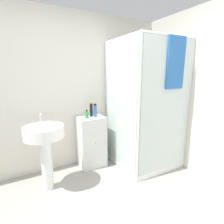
# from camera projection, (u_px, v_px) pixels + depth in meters

# --- Properties ---
(wall_back) EXTENTS (6.40, 0.06, 2.50)m
(wall_back) POSITION_uv_depth(u_px,v_px,m) (67.00, 93.00, 2.83)
(wall_back) COLOR silver
(wall_back) RESTS_ON ground_plane
(shower_enclosure) EXTENTS (1.00, 1.03, 2.08)m
(shower_enclosure) POSITION_uv_depth(u_px,v_px,m) (144.00, 135.00, 2.97)
(shower_enclosure) COLOR white
(shower_enclosure) RESTS_ON ground_plane
(vanity_cabinet) EXTENTS (0.43, 0.39, 0.86)m
(vanity_cabinet) POSITION_uv_depth(u_px,v_px,m) (91.00, 141.00, 2.97)
(vanity_cabinet) COLOR silver
(vanity_cabinet) RESTS_ON ground_plane
(sink) EXTENTS (0.51, 0.51, 1.03)m
(sink) POSITION_uv_depth(u_px,v_px,m) (45.00, 141.00, 2.29)
(sink) COLOR white
(sink) RESTS_ON ground_plane
(soap_dispenser) EXTENTS (0.06, 0.06, 0.14)m
(soap_dispenser) POSITION_uv_depth(u_px,v_px,m) (87.00, 115.00, 2.80)
(soap_dispenser) COLOR green
(soap_dispenser) RESTS_ON vanity_cabinet
(shampoo_bottle_tall_black) EXTENTS (0.05, 0.05, 0.24)m
(shampoo_bottle_tall_black) POSITION_uv_depth(u_px,v_px,m) (91.00, 109.00, 2.89)
(shampoo_bottle_tall_black) COLOR black
(shampoo_bottle_tall_black) RESTS_ON vanity_cabinet
(shampoo_bottle_blue) EXTENTS (0.05, 0.05, 0.22)m
(shampoo_bottle_blue) POSITION_uv_depth(u_px,v_px,m) (95.00, 110.00, 2.86)
(shampoo_bottle_blue) COLOR #2D66A3
(shampoo_bottle_blue) RESTS_ON vanity_cabinet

